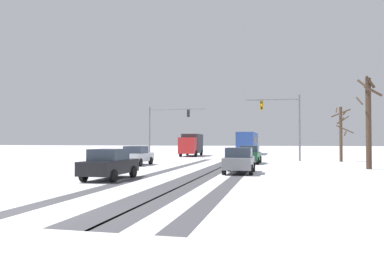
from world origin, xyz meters
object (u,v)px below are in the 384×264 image
traffic_signal_near_right (285,117)px  car_silver_second (136,156)px  car_black_fourth (109,164)px  car_dark_green_lead (250,155)px  car_grey_third (239,160)px  bare_tree_sidewalk_far (341,131)px  box_truck_delivery (191,144)px  traffic_signal_far_left (165,122)px  bare_tree_sidewalk_mid (368,120)px  bus_oncoming (248,141)px

traffic_signal_near_right → car_silver_second: traffic_signal_near_right is taller
car_silver_second → car_black_fourth: (2.89, -11.08, 0.00)m
car_dark_green_lead → car_grey_third: same height
car_silver_second → bare_tree_sidewalk_far: 20.34m
box_truck_delivery → bare_tree_sidewalk_far: 20.41m
traffic_signal_near_right → car_black_fourth: size_ratio=1.58×
traffic_signal_far_left → bare_tree_sidewalk_mid: bearing=-38.0°
car_dark_green_lead → bare_tree_sidewalk_far: size_ratio=0.76×
car_black_fourth → traffic_signal_far_left: bearing=101.0°
car_grey_third → bus_oncoming: bus_oncoming is taller
bus_oncoming → traffic_signal_near_right: bearing=-76.5°
traffic_signal_far_left → bus_oncoming: 16.64m
traffic_signal_far_left → car_black_fourth: 27.45m
car_grey_third → traffic_signal_near_right: bearing=76.7°
traffic_signal_far_left → car_dark_green_lead: bearing=-44.0°
traffic_signal_far_left → bus_oncoming: size_ratio=0.67×
traffic_signal_near_right → bare_tree_sidewalk_far: (5.48, 2.12, -1.33)m
box_truck_delivery → bare_tree_sidewalk_mid: size_ratio=1.11×
car_silver_second → car_grey_third: bearing=-31.9°
bare_tree_sidewalk_far → traffic_signal_near_right: bearing=-158.9°
traffic_signal_far_left → bare_tree_sidewalk_mid: bare_tree_sidewalk_mid is taller
traffic_signal_near_right → box_truck_delivery: (-12.17, 12.26, -2.74)m
box_truck_delivery → car_grey_third: bearing=-70.4°
car_black_fourth → bare_tree_sidewalk_mid: (15.19, 10.77, 2.78)m
box_truck_delivery → bare_tree_sidewalk_far: (17.65, -10.15, 1.41)m
car_silver_second → bare_tree_sidewalk_mid: bearing=-1.0°
traffic_signal_far_left → car_black_fourth: (5.19, -26.70, -3.69)m
car_black_fourth → bare_tree_sidewalk_mid: bare_tree_sidewalk_mid is taller
box_truck_delivery → bare_tree_sidewalk_mid: bare_tree_sidewalk_mid is taller
car_grey_third → bare_tree_sidewalk_mid: size_ratio=0.61×
car_dark_green_lead → traffic_signal_far_left: bearing=136.0°
car_silver_second → bus_oncoming: bus_oncoming is taller
car_dark_green_lead → bare_tree_sidewalk_far: bare_tree_sidewalk_far is taller
car_silver_second → bus_oncoming: 29.98m
traffic_signal_near_right → car_black_fourth: bearing=-117.0°
car_dark_green_lead → bus_oncoming: bearing=94.8°
traffic_signal_far_left → traffic_signal_near_right: (14.64, -8.19, -0.13)m
car_grey_third → bus_oncoming: size_ratio=0.37×
traffic_signal_far_left → bus_oncoming: (9.45, 13.46, -2.51)m
traffic_signal_near_right → box_truck_delivery: traffic_signal_near_right is taller
car_grey_third → bare_tree_sidewalk_far: size_ratio=0.75×
bare_tree_sidewalk_mid → bare_tree_sidewalk_far: 9.88m
car_grey_third → bare_tree_sidewalk_mid: (8.84, 5.43, 2.78)m
car_black_fourth → bare_tree_sidewalk_far: size_ratio=0.75×
traffic_signal_far_left → traffic_signal_near_right: same height
car_black_fourth → bus_oncoming: size_ratio=0.37×
car_dark_green_lead → traffic_signal_near_right: bearing=42.9°
car_black_fourth → bare_tree_sidewalk_mid: 18.83m
bus_oncoming → box_truck_delivery: size_ratio=1.47×
car_black_fourth → bare_tree_sidewalk_far: bare_tree_sidewalk_far is taller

